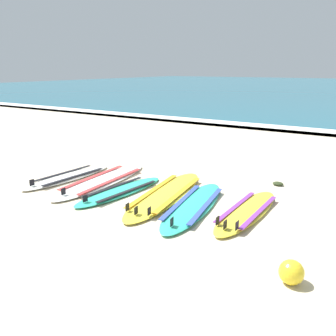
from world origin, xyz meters
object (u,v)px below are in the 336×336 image
at_px(surfboard_3, 166,194).
at_px(surfboard_4, 194,205).
at_px(beach_ball, 291,272).
at_px(surfboard_2, 121,191).
at_px(surfboard_0, 68,177).
at_px(surfboard_1, 102,181).
at_px(surfboard_5, 247,211).

bearing_deg(surfboard_3, surfboard_4, -17.40).
bearing_deg(beach_ball, surfboard_2, 159.42).
distance_m(surfboard_0, surfboard_1, 0.73).
distance_m(surfboard_3, beach_ball, 2.73).
distance_m(surfboard_2, surfboard_3, 0.78).
bearing_deg(surfboard_0, surfboard_5, 2.97).
height_order(surfboard_0, surfboard_4, same).
height_order(surfboard_2, surfboard_3, same).
height_order(surfboard_1, surfboard_3, same).
relative_size(surfboard_1, surfboard_4, 1.10).
relative_size(surfboard_2, beach_ball, 7.90).
relative_size(surfboard_0, surfboard_1, 0.81).
relative_size(surfboard_2, surfboard_4, 0.86).
relative_size(surfboard_1, beach_ball, 10.04).
bearing_deg(surfboard_4, surfboard_3, 162.60).
bearing_deg(beach_ball, surfboard_5, 123.59).
bearing_deg(surfboard_1, surfboard_5, 0.26).
relative_size(surfboard_0, beach_ball, 8.09).
height_order(surfboard_0, surfboard_3, same).
xyz_separation_m(surfboard_1, surfboard_2, (0.65, -0.26, 0.00)).
xyz_separation_m(surfboard_0, surfboard_2, (1.35, -0.10, 0.00)).
bearing_deg(surfboard_3, beach_ball, -31.38).
bearing_deg(surfboard_3, surfboard_2, -159.44).
relative_size(surfboard_0, surfboard_4, 0.88).
bearing_deg(surfboard_0, beach_ball, -15.77).
relative_size(surfboard_1, surfboard_5, 1.25).
xyz_separation_m(surfboard_2, beach_ball, (3.06, -1.15, 0.09)).
relative_size(surfboard_0, surfboard_2, 1.02).
bearing_deg(surfboard_5, surfboard_2, -172.52).
distance_m(surfboard_1, beach_ball, 3.97).
distance_m(surfboard_3, surfboard_4, 0.64).
xyz_separation_m(surfboard_2, surfboard_4, (1.34, 0.08, -0.00)).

